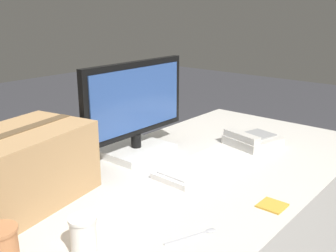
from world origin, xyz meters
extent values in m
cube|color=beige|center=(0.00, 0.00, 0.36)|extent=(1.80, 0.90, 0.71)
cube|color=white|center=(0.01, 0.30, 0.73)|extent=(0.28, 0.23, 0.03)
cylinder|color=black|center=(0.01, 0.30, 0.77)|extent=(0.04, 0.04, 0.06)
cube|color=black|center=(0.01, 0.30, 0.96)|extent=(0.56, 0.03, 0.31)
cube|color=#2D4C8C|center=(0.01, 0.28, 0.96)|extent=(0.51, 0.01, 0.26)
cube|color=silver|center=(0.06, -0.02, 0.72)|extent=(0.43, 0.18, 0.02)
cube|color=silver|center=(0.06, -0.02, 0.74)|extent=(0.39, 0.15, 0.01)
cube|color=beige|center=(0.44, -0.03, 0.73)|extent=(0.25, 0.24, 0.04)
cube|color=beige|center=(0.37, -0.01, 0.77)|extent=(0.09, 0.19, 0.03)
cube|color=gray|center=(0.48, -0.04, 0.75)|extent=(0.14, 0.14, 0.01)
cylinder|color=#BC7547|center=(-0.76, 0.00, 0.76)|extent=(0.08, 0.08, 0.10)
cylinder|color=white|center=(-0.60, -0.10, 0.76)|extent=(0.07, 0.07, 0.09)
cylinder|color=white|center=(-0.60, -0.10, 0.81)|extent=(0.07, 0.07, 0.01)
cube|color=#B2B2B7|center=(-0.37, -0.27, 0.71)|extent=(0.13, 0.06, 0.00)
ellipsoid|color=#B2B2B7|center=(-0.30, -0.30, 0.71)|extent=(0.04, 0.03, 0.00)
cube|color=tan|center=(-0.54, 0.27, 0.83)|extent=(0.49, 0.36, 0.24)
cube|color=brown|center=(-0.54, 0.27, 0.95)|extent=(0.43, 0.12, 0.00)
cube|color=gold|center=(-0.05, -0.37, 0.71)|extent=(0.08, 0.08, 0.01)
camera|label=1|loc=(-1.13, -0.84, 1.33)|focal=42.00mm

